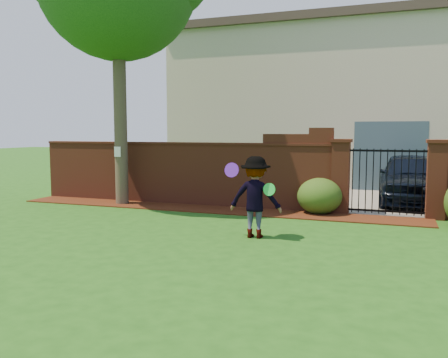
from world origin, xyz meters
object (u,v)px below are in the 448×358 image
(car, at_px, (411,179))
(frisbee_purple, at_px, (232,170))
(man, at_px, (255,197))
(frisbee_green, at_px, (269,189))

(car, relative_size, frisbee_purple, 14.76)
(frisbee_purple, bearing_deg, car, 58.40)
(car, xyz_separation_m, man, (-3.00, -5.56, 0.07))
(frisbee_purple, xyz_separation_m, frisbee_green, (0.78, -0.08, -0.34))
(car, distance_m, frisbee_green, 6.30)
(man, distance_m, frisbee_green, 0.39)
(man, bearing_deg, frisbee_green, 155.77)
(man, xyz_separation_m, frisbee_purple, (-0.46, -0.05, 0.52))
(car, distance_m, man, 6.32)
(man, bearing_deg, frisbee_purple, 4.11)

